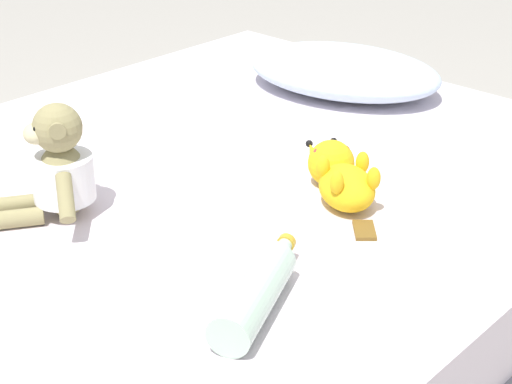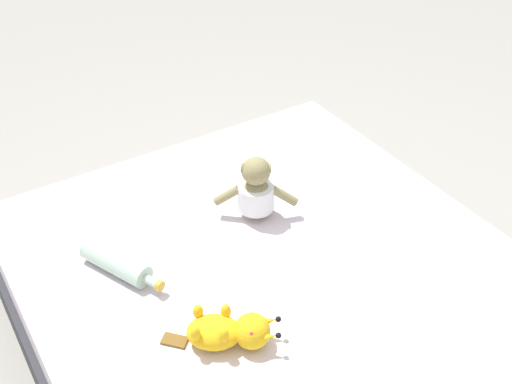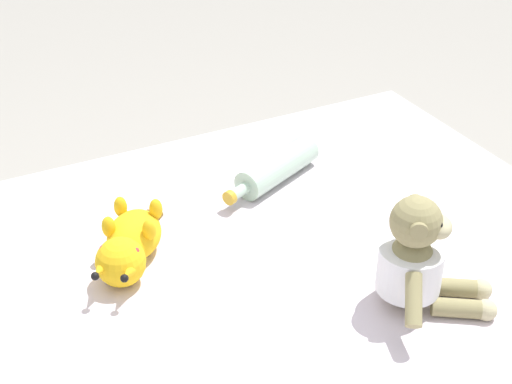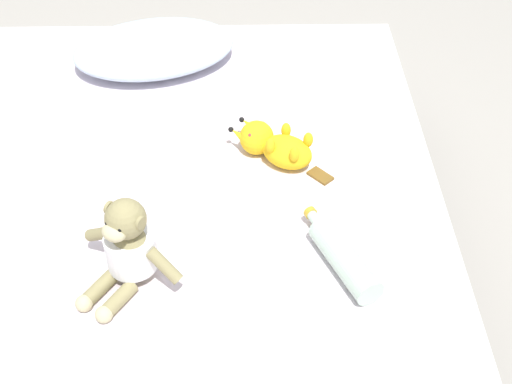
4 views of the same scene
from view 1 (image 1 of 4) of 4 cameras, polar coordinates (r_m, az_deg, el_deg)
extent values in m
plane|color=#9E998E|center=(2.06, -2.69, -10.43)|extent=(16.00, 16.00, 0.00)
cube|color=#2D2D33|center=(1.97, -2.78, -7.13)|extent=(1.50, 1.81, 0.29)
cube|color=silver|center=(1.85, -2.94, -1.19)|extent=(1.45, 1.75, 0.18)
ellipsoid|color=silver|center=(2.30, 6.10, 8.37)|extent=(0.62, 0.48, 0.11)
ellipsoid|color=#8E8456|center=(1.65, -13.23, 0.80)|extent=(0.15, 0.14, 0.15)
cylinder|color=white|center=(1.65, -13.24, 0.96)|extent=(0.17, 0.17, 0.09)
sphere|color=#8E8456|center=(1.61, -13.64, 4.35)|extent=(0.10, 0.10, 0.10)
ellipsoid|color=#C1B789|center=(1.61, -15.05, 3.95)|extent=(0.08, 0.07, 0.04)
sphere|color=black|center=(1.59, -15.03, 4.24)|extent=(0.01, 0.01, 0.01)
sphere|color=black|center=(1.62, -15.04, 4.72)|extent=(0.01, 0.01, 0.01)
cylinder|color=#8E8456|center=(1.56, -13.63, 4.14)|extent=(0.02, 0.03, 0.03)
cylinder|color=#8E8456|center=(1.65, -13.73, 5.32)|extent=(0.02, 0.03, 0.03)
cylinder|color=#8E8456|center=(1.56, -13.13, -0.37)|extent=(0.10, 0.08, 0.08)
cylinder|color=#8E8456|center=(1.74, -13.38, 2.45)|extent=(0.10, 0.08, 0.08)
cylinder|color=#8E8456|center=(1.66, -16.25, -1.77)|extent=(0.08, 0.10, 0.04)
cylinder|color=#8E8456|center=(1.71, -16.23, -0.83)|extent=(0.08, 0.10, 0.04)
ellipsoid|color=yellow|center=(1.67, 6.32, 0.30)|extent=(0.19, 0.17, 0.08)
sphere|color=yellow|center=(1.75, 5.24, 2.01)|extent=(0.10, 0.10, 0.10)
cone|color=yellow|center=(1.77, 3.97, 2.78)|extent=(0.07, 0.06, 0.05)
sphere|color=black|center=(1.79, 3.71, 3.37)|extent=(0.02, 0.02, 0.02)
cone|color=yellow|center=(1.79, 5.68, 2.94)|extent=(0.07, 0.06, 0.05)
sphere|color=black|center=(1.81, 5.42, 3.53)|extent=(0.02, 0.02, 0.02)
sphere|color=red|center=(1.73, 4.33, 2.74)|extent=(0.02, 0.02, 0.02)
sphere|color=red|center=(1.75, 6.21, 2.92)|extent=(0.02, 0.02, 0.02)
ellipsoid|color=yellow|center=(1.66, 4.68, 1.77)|extent=(0.04, 0.04, 0.05)
ellipsoid|color=yellow|center=(1.69, 7.40, 2.04)|extent=(0.04, 0.04, 0.05)
ellipsoid|color=yellow|center=(1.60, 5.63, 0.67)|extent=(0.04, 0.04, 0.05)
ellipsoid|color=yellow|center=(1.62, 8.17, 0.94)|extent=(0.04, 0.04, 0.05)
cube|color=brown|center=(1.59, 7.54, -2.65)|extent=(0.08, 0.08, 0.01)
cylinder|color=#B2D1B7|center=(1.33, -0.16, -7.23)|extent=(0.16, 0.25, 0.07)
cylinder|color=#B2D1B7|center=(1.45, 1.73, -4.18)|extent=(0.04, 0.06, 0.03)
cylinder|color=gold|center=(1.47, 2.11, -3.56)|extent=(0.04, 0.03, 0.03)
camera|label=2|loc=(2.32, 41.21, 36.12)|focal=43.97mm
camera|label=3|loc=(2.64, -12.37, 30.01)|focal=52.84mm
camera|label=4|loc=(1.14, -78.98, 34.41)|focal=48.20mm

